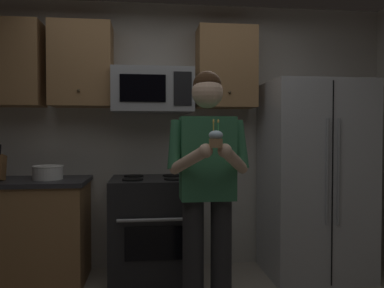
{
  "coord_description": "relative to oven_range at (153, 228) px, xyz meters",
  "views": [
    {
      "loc": [
        -0.2,
        -2.13,
        1.33
      ],
      "look_at": [
        0.11,
        0.54,
        1.25
      ],
      "focal_mm": 36.09,
      "sensor_mm": 36.0,
      "label": 1
    }
  ],
  "objects": [
    {
      "name": "cabinet_row_upper",
      "position": [
        -0.57,
        0.17,
        1.49
      ],
      "size": [
        2.78,
        0.36,
        0.76
      ],
      "color": "#9E7247"
    },
    {
      "name": "oven_range",
      "position": [
        0.0,
        0.0,
        0.0
      ],
      "size": [
        0.76,
        0.7,
        0.93
      ],
      "color": "black",
      "rests_on": "ground"
    },
    {
      "name": "counter_left",
      "position": [
        -1.3,
        0.02,
        0.0
      ],
      "size": [
        1.44,
        0.66,
        0.92
      ],
      "color": "#9E7247",
      "rests_on": "ground"
    },
    {
      "name": "wall_back",
      "position": [
        0.15,
        0.39,
        0.84
      ],
      "size": [
        4.4,
        0.1,
        2.6
      ],
      "primitive_type": "cube",
      "color": "beige",
      "rests_on": "ground"
    },
    {
      "name": "cupcake",
      "position": [
        0.37,
        -1.16,
        0.83
      ],
      "size": [
        0.09,
        0.09,
        0.17
      ],
      "color": "#A87F56"
    },
    {
      "name": "bowl_large_white",
      "position": [
        -0.92,
        0.0,
        0.52
      ],
      "size": [
        0.27,
        0.27,
        0.12
      ],
      "color": "white",
      "rests_on": "counter_left"
    },
    {
      "name": "refrigerator",
      "position": [
        1.5,
        -0.04,
        0.44
      ],
      "size": [
        0.9,
        0.75,
        1.8
      ],
      "color": "#B7BABF",
      "rests_on": "ground"
    },
    {
      "name": "person",
      "position": [
        0.37,
        -0.83,
        0.53
      ],
      "size": [
        0.6,
        0.48,
        1.76
      ],
      "color": "#262628",
      "rests_on": "ground"
    },
    {
      "name": "microwave",
      "position": [
        0.0,
        0.12,
        1.26
      ],
      "size": [
        0.74,
        0.41,
        0.4
      ],
      "color": "#9EA0A5"
    }
  ]
}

